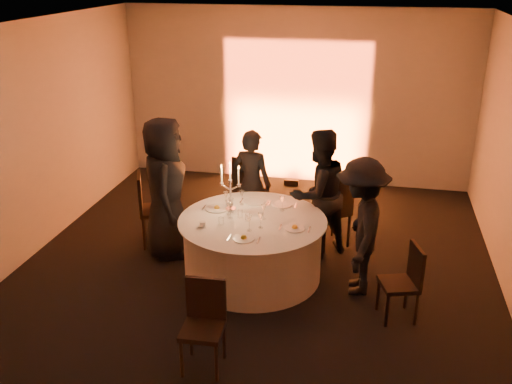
% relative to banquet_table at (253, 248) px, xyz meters
% --- Properties ---
extents(floor, '(7.00, 7.00, 0.00)m').
position_rel_banquet_table_xyz_m(floor, '(0.00, 0.00, -0.38)').
color(floor, black).
rests_on(floor, ground).
extents(ceiling, '(7.00, 7.00, 0.00)m').
position_rel_banquet_table_xyz_m(ceiling, '(0.00, 0.00, 2.62)').
color(ceiling, silver).
rests_on(ceiling, wall_back).
extents(wall_back, '(7.00, 0.00, 7.00)m').
position_rel_banquet_table_xyz_m(wall_back, '(0.00, 3.50, 1.12)').
color(wall_back, beige).
rests_on(wall_back, floor).
extents(wall_front, '(7.00, 0.00, 7.00)m').
position_rel_banquet_table_xyz_m(wall_front, '(0.00, -3.50, 1.12)').
color(wall_front, beige).
rests_on(wall_front, floor).
extents(wall_left, '(0.00, 7.00, 7.00)m').
position_rel_banquet_table_xyz_m(wall_left, '(-3.00, 0.00, 1.12)').
color(wall_left, beige).
rests_on(wall_left, floor).
extents(uplighter_fixture, '(0.25, 0.12, 0.10)m').
position_rel_banquet_table_xyz_m(uplighter_fixture, '(0.00, 3.20, -0.33)').
color(uplighter_fixture, black).
rests_on(uplighter_fixture, floor).
extents(banquet_table, '(1.80, 1.80, 0.77)m').
position_rel_banquet_table_xyz_m(banquet_table, '(0.00, 0.00, 0.00)').
color(banquet_table, black).
rests_on(banquet_table, floor).
extents(chair_left, '(0.59, 0.59, 1.03)m').
position_rel_banquet_table_xyz_m(chair_left, '(-1.56, 0.58, 0.20)').
color(chair_left, black).
rests_on(chair_left, floor).
extents(chair_back_left, '(0.53, 0.53, 1.01)m').
position_rel_banquet_table_xyz_m(chair_back_left, '(-0.41, 1.64, 0.18)').
color(chair_back_left, black).
rests_on(chair_back_left, floor).
extents(chair_back_right, '(0.64, 0.64, 1.05)m').
position_rel_banquet_table_xyz_m(chair_back_right, '(0.90, 0.99, 0.21)').
color(chair_back_right, black).
rests_on(chair_back_right, floor).
extents(chair_right, '(0.48, 0.48, 0.86)m').
position_rel_banquet_table_xyz_m(chair_right, '(1.81, -0.53, 0.10)').
color(chair_right, black).
rests_on(chair_right, floor).
extents(chair_front, '(0.41, 0.41, 0.89)m').
position_rel_banquet_table_xyz_m(chair_front, '(-0.09, -1.73, 0.11)').
color(chair_front, black).
rests_on(chair_front, floor).
extents(guest_left, '(0.83, 1.05, 1.88)m').
position_rel_banquet_table_xyz_m(guest_left, '(-1.24, 0.36, 0.55)').
color(guest_left, black).
rests_on(guest_left, floor).
extents(guest_back_left, '(0.64, 0.49, 1.56)m').
position_rel_banquet_table_xyz_m(guest_back_left, '(-0.26, 1.13, 0.40)').
color(guest_back_left, black).
rests_on(guest_back_left, floor).
extents(guest_back_right, '(1.06, 1.05, 1.73)m').
position_rel_banquet_table_xyz_m(guest_back_right, '(0.71, 0.75, 0.48)').
color(guest_back_right, black).
rests_on(guest_back_right, floor).
extents(guest_right, '(0.66, 1.09, 1.65)m').
position_rel_banquet_table_xyz_m(guest_right, '(1.28, -0.06, 0.44)').
color(guest_right, black).
rests_on(guest_right, floor).
extents(plate_left, '(0.36, 0.29, 0.08)m').
position_rel_banquet_table_xyz_m(plate_left, '(-0.51, 0.21, 0.40)').
color(plate_left, white).
rests_on(plate_left, banquet_table).
extents(plate_back_left, '(0.35, 0.28, 0.01)m').
position_rel_banquet_table_xyz_m(plate_back_left, '(-0.09, 0.53, 0.39)').
color(plate_back_left, white).
rests_on(plate_back_left, banquet_table).
extents(plate_back_right, '(0.35, 0.26, 0.01)m').
position_rel_banquet_table_xyz_m(plate_back_right, '(0.28, 0.52, 0.39)').
color(plate_back_right, white).
rests_on(plate_back_right, banquet_table).
extents(plate_right, '(0.36, 0.25, 0.08)m').
position_rel_banquet_table_xyz_m(plate_right, '(0.53, -0.15, 0.40)').
color(plate_right, white).
rests_on(plate_right, banquet_table).
extents(plate_front, '(0.36, 0.25, 0.08)m').
position_rel_banquet_table_xyz_m(plate_front, '(0.02, -0.53, 0.40)').
color(plate_front, white).
rests_on(plate_front, banquet_table).
extents(coffee_cup, '(0.11, 0.11, 0.07)m').
position_rel_banquet_table_xyz_m(coffee_cup, '(-0.53, -0.32, 0.42)').
color(coffee_cup, white).
rests_on(coffee_cup, banquet_table).
extents(candelabra, '(0.27, 0.13, 0.65)m').
position_rel_banquet_table_xyz_m(candelabra, '(-0.33, 0.23, 0.61)').
color(candelabra, silver).
rests_on(candelabra, banquet_table).
extents(wine_glass_a, '(0.07, 0.07, 0.19)m').
position_rel_banquet_table_xyz_m(wine_glass_a, '(0.03, -0.31, 0.52)').
color(wine_glass_a, silver).
rests_on(wine_glass_a, banquet_table).
extents(wine_glass_b, '(0.07, 0.07, 0.19)m').
position_rel_banquet_table_xyz_m(wine_glass_b, '(0.13, 0.04, 0.52)').
color(wine_glass_b, silver).
rests_on(wine_glass_b, banquet_table).
extents(wine_glass_c, '(0.07, 0.07, 0.19)m').
position_rel_banquet_table_xyz_m(wine_glass_c, '(0.31, 0.34, 0.52)').
color(wine_glass_c, silver).
rests_on(wine_glass_c, banquet_table).
extents(wine_glass_d, '(0.07, 0.07, 0.19)m').
position_rel_banquet_table_xyz_m(wine_glass_d, '(-0.33, 0.08, 0.52)').
color(wine_glass_d, silver).
rests_on(wine_glass_d, banquet_table).
extents(wine_glass_e, '(0.07, 0.07, 0.19)m').
position_rel_banquet_table_xyz_m(wine_glass_e, '(0.14, -0.21, 0.52)').
color(wine_glass_e, silver).
rests_on(wine_glass_e, banquet_table).
extents(wine_glass_f, '(0.07, 0.07, 0.19)m').
position_rel_banquet_table_xyz_m(wine_glass_f, '(-0.27, -0.02, 0.52)').
color(wine_glass_f, silver).
rests_on(wine_glass_f, banquet_table).
extents(wine_glass_g, '(0.07, 0.07, 0.19)m').
position_rel_banquet_table_xyz_m(wine_glass_g, '(-0.30, 0.15, 0.52)').
color(wine_glass_g, silver).
rests_on(wine_glass_g, banquet_table).
extents(wine_glass_h, '(0.07, 0.07, 0.19)m').
position_rel_banquet_table_xyz_m(wine_glass_h, '(-0.42, 0.34, 0.52)').
color(wine_glass_h, silver).
rests_on(wine_glass_h, banquet_table).
extents(wine_glass_i, '(0.07, 0.07, 0.19)m').
position_rel_banquet_table_xyz_m(wine_glass_i, '(-0.23, 0.42, 0.52)').
color(wine_glass_i, silver).
rests_on(wine_glass_i, banquet_table).
extents(tumbler_a, '(0.07, 0.07, 0.09)m').
position_rel_banquet_table_xyz_m(tumbler_a, '(-0.16, 0.04, 0.43)').
color(tumbler_a, silver).
rests_on(tumbler_a, banquet_table).
extents(tumbler_b, '(0.07, 0.07, 0.09)m').
position_rel_banquet_table_xyz_m(tumbler_b, '(-0.05, -0.05, 0.43)').
color(tumbler_b, silver).
rests_on(tumbler_b, banquet_table).
extents(tumbler_c, '(0.07, 0.07, 0.09)m').
position_rel_banquet_table_xyz_m(tumbler_c, '(-0.33, -0.21, 0.43)').
color(tumbler_c, silver).
rests_on(tumbler_c, banquet_table).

